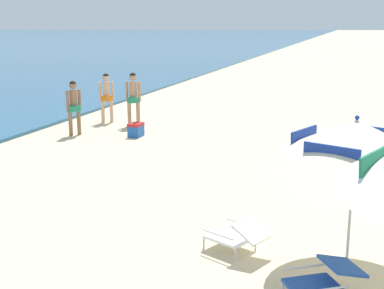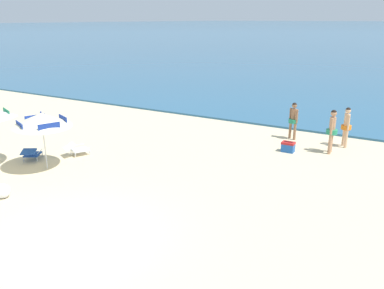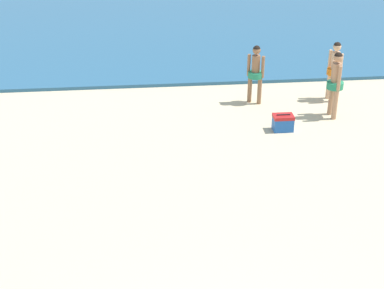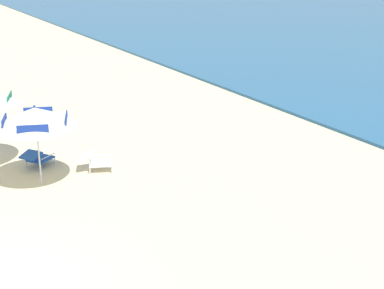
# 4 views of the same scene
# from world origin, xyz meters

# --- Properties ---
(ground_plane) EXTENTS (800.00, 800.00, 0.00)m
(ground_plane) POSITION_xyz_m (0.00, 0.00, 0.00)
(ground_plane) COLOR beige
(beach_umbrella_striped_main) EXTENTS (2.22, 2.21, 2.05)m
(beach_umbrella_striped_main) POSITION_xyz_m (-4.21, 2.84, 1.76)
(beach_umbrella_striped_main) COLOR silver
(beach_umbrella_striped_main) RESTS_ON ground
(lounge_chair_under_umbrella) EXTENTS (0.85, 1.02, 0.52)m
(lounge_chair_under_umbrella) POSITION_xyz_m (-4.31, 4.34, 0.27)
(lounge_chair_under_umbrella) COLOR white
(lounge_chair_under_umbrella) RESTS_ON ground
(lounge_chair_beside_umbrella) EXTENTS (0.89, 1.00, 0.49)m
(lounge_chair_beside_umbrella) POSITION_xyz_m (-5.34, 3.10, 0.28)
(lounge_chair_beside_umbrella) COLOR #1E4799
(lounge_chair_beside_umbrella) RESTS_ON ground
(person_standing_near_shore) EXTENTS (0.40, 0.44, 1.64)m
(person_standing_near_shore) POSITION_xyz_m (4.41, 10.60, 0.95)
(person_standing_near_shore) COLOR #D8A87F
(person_standing_near_shore) RESTS_ON ground
(person_standing_beside) EXTENTS (0.42, 0.51, 1.72)m
(person_standing_beside) POSITION_xyz_m (4.06, 9.49, 1.00)
(person_standing_beside) COLOR tan
(person_standing_beside) RESTS_ON ground
(person_wading_in) EXTENTS (0.42, 0.39, 1.61)m
(person_wading_in) POSITION_xyz_m (2.25, 10.60, 0.93)
(person_wading_in) COLOR #8C6042
(person_wading_in) RESTS_ON ground
(cooler_box) EXTENTS (0.50, 0.35, 0.43)m
(cooler_box) POSITION_xyz_m (2.60, 8.80, 0.20)
(cooler_box) COLOR #1E56A8
(cooler_box) RESTS_ON ground
(beach_ball) EXTENTS (0.43, 0.43, 0.43)m
(beach_ball) POSITION_xyz_m (-3.42, 0.55, 0.22)
(beach_ball) COLOR white
(beach_ball) RESTS_ON ground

